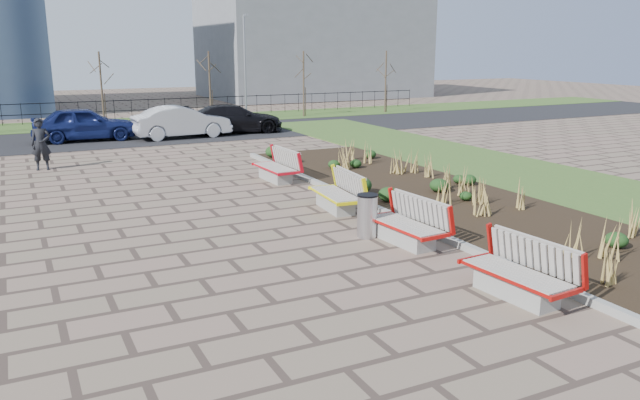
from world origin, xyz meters
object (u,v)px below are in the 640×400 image
bench_b (405,222)px  car_silver (182,122)px  pedestrian (41,144)px  car_blue (84,124)px  bench_a (517,270)px  car_black (234,119)px  bench_d (275,166)px  lamp_east (245,69)px  litter_bin (367,216)px  bench_c (335,192)px

bench_b → car_silver: size_ratio=0.46×
pedestrian → car_blue: bearing=81.1°
bench_a → car_black: 22.86m
bench_d → lamp_east: (5.00, 16.67, 2.54)m
car_blue → lamp_east: 10.76m
litter_bin → car_black: car_black is taller
bench_c → car_blue: car_blue is taller
bench_b → bench_c: (0.00, 3.32, 0.00)m
car_black → litter_bin: bearing=177.0°
pedestrian → bench_d: bearing=-30.0°
car_silver → lamp_east: lamp_east is taller
bench_b → car_silver: (-0.23, 18.72, 0.28)m
bench_b → bench_d: bearing=85.6°
bench_b → car_blue: size_ratio=0.46×
bench_a → lamp_east: size_ratio=0.35×
bench_c → bench_d: same height
pedestrian → lamp_east: 16.39m
bench_b → bench_d: (0.00, 7.53, 0.00)m
litter_bin → lamp_east: (5.49, 23.39, 2.55)m
bench_a → car_black: (2.59, 22.72, 0.23)m
car_silver → lamp_east: size_ratio=0.77×
litter_bin → car_silver: 17.91m
car_blue → car_black: size_ratio=0.94×
bench_b → car_black: bearing=78.0°
bench_b → pedestrian: size_ratio=1.14×
bench_d → car_black: (2.59, 11.77, 0.23)m
bench_a → bench_d: size_ratio=1.00×
bench_b → car_blue: 20.23m
bench_b → car_silver: 18.72m
lamp_east → car_black: bearing=-116.1°
bench_d → car_blue: car_blue is taller
car_silver → car_blue: bearing=74.0°
car_silver → car_black: car_silver is taller
car_black → lamp_east: 5.93m
pedestrian → bench_b: bearing=-53.7°
bench_c → car_blue: (-4.52, 16.40, 0.31)m
car_blue → car_black: 7.13m
pedestrian → car_blue: size_ratio=0.40×
bench_c → car_black: 16.19m
bench_c → litter_bin: 2.55m
car_blue → car_black: car_blue is taller
lamp_east → bench_d: bearing=-106.7°
bench_c → bench_d: size_ratio=1.00×
bench_d → car_black: bearing=75.3°
car_black → car_blue: bearing=93.0°
bench_c → pedestrian: (-6.70, 9.60, 0.42)m
bench_a → pedestrian: 17.67m
bench_b → car_silver: car_silver is taller
bench_a → lamp_east: (5.00, 27.62, 2.54)m
bench_a → lamp_east: 28.19m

